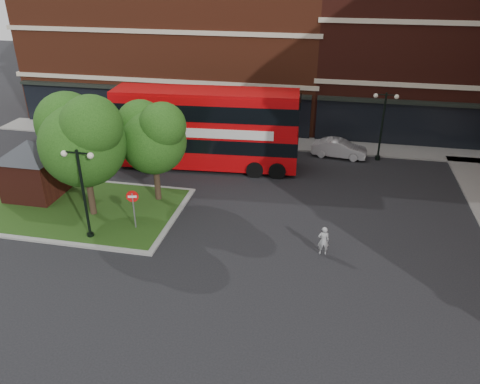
% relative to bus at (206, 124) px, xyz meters
% --- Properties ---
extents(ground, '(120.00, 120.00, 0.00)m').
position_rel_bus_xyz_m(ground, '(1.97, -10.78, -3.16)').
color(ground, black).
rests_on(ground, ground).
extents(pavement_far, '(44.00, 3.00, 0.12)m').
position_rel_bus_xyz_m(pavement_far, '(1.97, 5.72, -3.10)').
color(pavement_far, slate).
rests_on(pavement_far, ground).
extents(terrace_far_left, '(26.00, 12.00, 14.00)m').
position_rel_bus_xyz_m(terrace_far_left, '(-6.03, 13.22, 3.84)').
color(terrace_far_left, maroon).
rests_on(terrace_far_left, ground).
extents(terrace_far_right, '(18.00, 12.00, 16.00)m').
position_rel_bus_xyz_m(terrace_far_right, '(15.97, 13.22, 4.84)').
color(terrace_far_right, '#471911').
rests_on(terrace_far_right, ground).
extents(traffic_island, '(12.60, 7.60, 0.15)m').
position_rel_bus_xyz_m(traffic_island, '(-6.03, -7.78, -3.09)').
color(traffic_island, gray).
rests_on(traffic_island, ground).
extents(kiosk, '(6.51, 6.51, 3.60)m').
position_rel_bus_xyz_m(kiosk, '(-9.03, -6.78, -0.84)').
color(kiosk, '#471911').
rests_on(kiosk, traffic_island).
extents(tree_island_west, '(5.40, 4.71, 7.21)m').
position_rel_bus_xyz_m(tree_island_west, '(-4.62, -8.21, 1.63)').
color(tree_island_west, '#2D2116').
rests_on(tree_island_west, ground).
extents(tree_island_east, '(4.46, 3.90, 6.29)m').
position_rel_bus_xyz_m(tree_island_east, '(-1.61, -5.72, 1.08)').
color(tree_island_east, '#2D2116').
rests_on(tree_island_east, ground).
extents(lamp_island, '(1.72, 0.36, 5.00)m').
position_rel_bus_xyz_m(lamp_island, '(-3.53, -10.58, -0.33)').
color(lamp_island, black).
rests_on(lamp_island, ground).
extents(lamp_far_left, '(1.72, 0.36, 5.00)m').
position_rel_bus_xyz_m(lamp_far_left, '(3.97, 3.72, -0.33)').
color(lamp_far_left, black).
rests_on(lamp_far_left, ground).
extents(lamp_far_right, '(1.72, 0.36, 5.00)m').
position_rel_bus_xyz_m(lamp_far_right, '(11.97, 3.72, -0.33)').
color(lamp_far_right, black).
rests_on(lamp_far_right, ground).
extents(bus, '(12.79, 3.78, 4.82)m').
position_rel_bus_xyz_m(bus, '(0.00, 0.00, 0.00)').
color(bus, '#BE070B').
rests_on(bus, ground).
extents(woman, '(0.61, 0.45, 1.54)m').
position_rel_bus_xyz_m(woman, '(8.56, -9.61, -2.39)').
color(woman, '#969799').
rests_on(woman, ground).
extents(car_silver, '(4.73, 2.19, 1.57)m').
position_rel_bus_xyz_m(car_silver, '(-3.64, 3.72, -2.38)').
color(car_silver, silver).
rests_on(car_silver, ground).
extents(car_white, '(4.14, 1.85, 1.32)m').
position_rel_bus_xyz_m(car_white, '(9.14, 3.72, -2.50)').
color(car_white, silver).
rests_on(car_white, ground).
extents(no_entry_sign, '(0.64, 0.20, 2.36)m').
position_rel_bus_xyz_m(no_entry_sign, '(-1.53, -9.28, -1.48)').
color(no_entry_sign, slate).
rests_on(no_entry_sign, ground).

